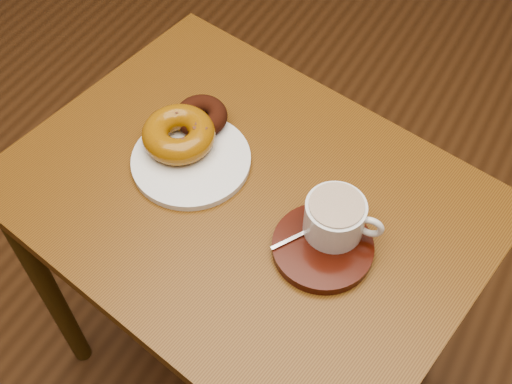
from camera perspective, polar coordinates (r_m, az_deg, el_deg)
The scene contains 7 objects.
cafe_table at distance 1.15m, azimuth -0.87°, elevation -3.61°, with size 0.85×0.69×0.72m.
donut_plate at distance 1.09m, azimuth -5.79°, elevation 2.83°, with size 0.20×0.20×0.01m, color silver.
donut_cinnamon at distance 1.13m, azimuth -4.90°, elevation 6.75°, with size 0.09×0.09×0.03m, color #36140A.
donut_caramel at distance 1.09m, azimuth -6.89°, elevation 5.12°, with size 0.16×0.16×0.05m.
saucer at distance 0.99m, azimuth 5.94°, elevation -4.91°, with size 0.16×0.16×0.02m, color #360E07.
coffee_cup at distance 0.97m, azimuth 7.11°, elevation -2.25°, with size 0.12×0.09×0.07m.
teaspoon at distance 0.99m, azimuth 5.09°, elevation -3.24°, with size 0.06×0.09×0.01m.
Camera 1 is at (0.12, -0.47, 1.57)m, focal length 45.00 mm.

